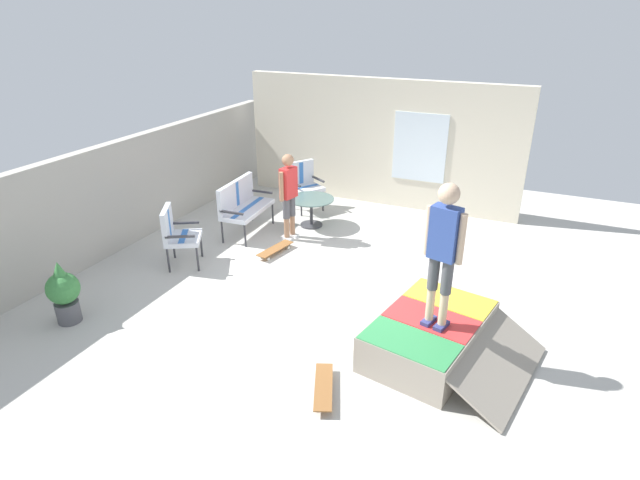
{
  "coord_description": "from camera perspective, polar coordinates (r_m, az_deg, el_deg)",
  "views": [
    {
      "loc": [
        -6.64,
        -2.77,
        4.01
      ],
      "look_at": [
        -0.02,
        0.18,
        0.7
      ],
      "focal_mm": 28.99,
      "sensor_mm": 36.0,
      "label": 1
    }
  ],
  "objects": [
    {
      "name": "person_watching",
      "position": [
        9.43,
        -3.49,
        5.43
      ],
      "size": [
        0.47,
        0.29,
        1.61
      ],
      "color": "silver",
      "rests_on": "ground_plane"
    },
    {
      "name": "patio_table",
      "position": [
        10.16,
        -0.97,
        3.73
      ],
      "size": [
        0.9,
        0.9,
        0.57
      ],
      "color": "#38383D",
      "rests_on": "ground_plane"
    },
    {
      "name": "patio_bench",
      "position": [
        9.89,
        -8.6,
        4.16
      ],
      "size": [
        1.28,
        0.63,
        1.02
      ],
      "color": "#38383D",
      "rests_on": "ground_plane"
    },
    {
      "name": "patio_chair_near_house",
      "position": [
        11.0,
        -1.84,
        6.51
      ],
      "size": [
        0.82,
        0.8,
        1.02
      ],
      "color": "#38383D",
      "rests_on": "ground_plane"
    },
    {
      "name": "back_wall_cinderblock",
      "position": [
        9.97,
        -20.5,
        5.02
      ],
      "size": [
        9.0,
        0.2,
        1.88
      ],
      "color": "#ADA89E",
      "rests_on": "ground_plane"
    },
    {
      "name": "skateboard_by_bench",
      "position": [
        9.14,
        -4.97,
        -1.01
      ],
      "size": [
        0.82,
        0.35,
        0.1
      ],
      "color": "brown",
      "rests_on": "ground_plane"
    },
    {
      "name": "patio_chair_by_wall",
      "position": [
        8.83,
        -15.64,
        0.93
      ],
      "size": [
        0.81,
        0.78,
        1.02
      ],
      "color": "#38383D",
      "rests_on": "ground_plane"
    },
    {
      "name": "ground_plane",
      "position": [
        8.26,
        1.22,
        -4.91
      ],
      "size": [
        12.0,
        12.0,
        0.1
      ],
      "primitive_type": "cube",
      "color": "beige"
    },
    {
      "name": "skateboard_spare",
      "position": [
        6.05,
        0.39,
        -15.91
      ],
      "size": [
        0.82,
        0.49,
        0.1
      ],
      "color": "brown",
      "rests_on": "ground_plane"
    },
    {
      "name": "potted_plant",
      "position": [
        7.85,
        -26.45,
        -5.14
      ],
      "size": [
        0.44,
        0.44,
        0.92
      ],
      "color": "#515156",
      "rests_on": "ground_plane"
    },
    {
      "name": "person_skater",
      "position": [
        5.94,
        13.47,
        -0.6
      ],
      "size": [
        0.3,
        0.47,
        1.79
      ],
      "color": "navy",
      "rests_on": "skate_ramp"
    },
    {
      "name": "house_facade",
      "position": [
        11.26,
        6.63,
        10.61
      ],
      "size": [
        0.23,
        6.0,
        2.67
      ],
      "color": "beige",
      "rests_on": "ground_plane"
    },
    {
      "name": "skate_ramp",
      "position": [
        6.69,
        12.23,
        -10.3
      ],
      "size": [
        2.08,
        2.09,
        0.5
      ],
      "color": "gray",
      "rests_on": "ground_plane"
    }
  ]
}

